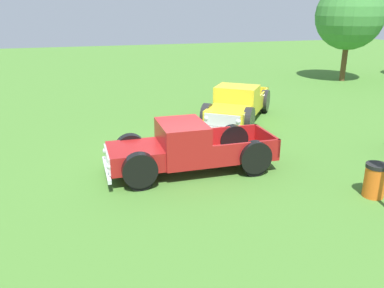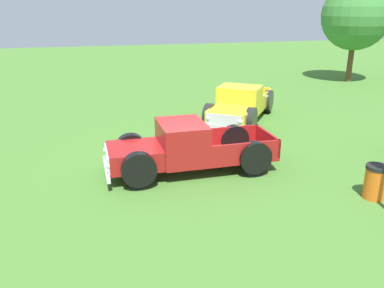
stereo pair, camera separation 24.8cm
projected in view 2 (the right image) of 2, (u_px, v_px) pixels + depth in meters
The scene contains 5 objects.
ground_plane at pixel (184, 160), 13.56m from camera, with size 80.00×80.00×0.00m, color #477A2D.
pickup_truck_foreground at pixel (180, 149), 12.31m from camera, with size 2.10×5.28×1.61m.
pickup_truck_behind_right at pixel (239, 106), 17.49m from camera, with size 5.38×4.62×1.62m.
trash_can at pixel (375, 182), 10.74m from camera, with size 0.59×0.59×0.95m.
oak_tree_center at pixel (356, 16), 25.85m from camera, with size 4.39×4.39×6.45m.
Camera 2 is at (12.27, -2.94, 5.00)m, focal length 37.46 mm.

